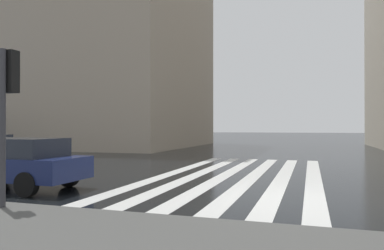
% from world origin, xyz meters
% --- Properties ---
extents(ground_plane, '(220.00, 220.00, 0.00)m').
position_xyz_m(ground_plane, '(0.00, 0.00, 0.00)').
color(ground_plane, black).
extents(zebra_crossing, '(13.00, 5.50, 0.01)m').
position_xyz_m(zebra_crossing, '(4.00, 1.90, 0.00)').
color(zebra_crossing, silver).
rests_on(zebra_crossing, ground_plane).
extents(haussmann_block_mid, '(16.02, 25.47, 23.71)m').
position_xyz_m(haussmann_block_mid, '(20.51, 22.05, 11.61)').
color(haussmann_block_mid, tan).
rests_on(haussmann_block_mid, ground_plane).
extents(traffic_signal_post, '(0.44, 0.30, 3.10)m').
position_xyz_m(traffic_signal_post, '(-3.31, 5.24, 2.39)').
color(traffic_signal_post, '#333338').
rests_on(traffic_signal_post, sidewalk_pavement).
extents(car_navy, '(1.85, 4.10, 1.41)m').
position_xyz_m(car_navy, '(-1.00, 7.32, 0.76)').
color(car_navy, navy).
rests_on(car_navy, ground_plane).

